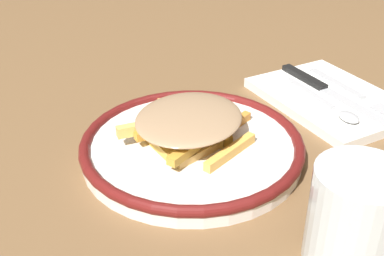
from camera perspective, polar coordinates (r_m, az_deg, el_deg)
name	(u,v)px	position (r m, az deg, el deg)	size (l,w,h in m)	color
ground_plane	(192,156)	(0.60, 0.00, -3.25)	(2.60, 2.60, 0.00)	brown
plate	(192,146)	(0.59, 0.00, -2.15)	(0.27, 0.27, 0.03)	white
fries_heap	(190,125)	(0.58, -0.26, 0.33)	(0.18, 0.18, 0.04)	gold
napkin	(331,99)	(0.74, 15.71, 3.23)	(0.15, 0.21, 0.01)	white
fork	(352,93)	(0.75, 18.02, 3.88)	(0.02, 0.18, 0.00)	silver
knife	(323,88)	(0.75, 14.83, 4.49)	(0.02, 0.21, 0.01)	black
spoon	(332,107)	(0.69, 15.89, 2.34)	(0.02, 0.15, 0.01)	silver
water_glass	(356,217)	(0.46, 18.43, -9.75)	(0.08, 0.08, 0.09)	silver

